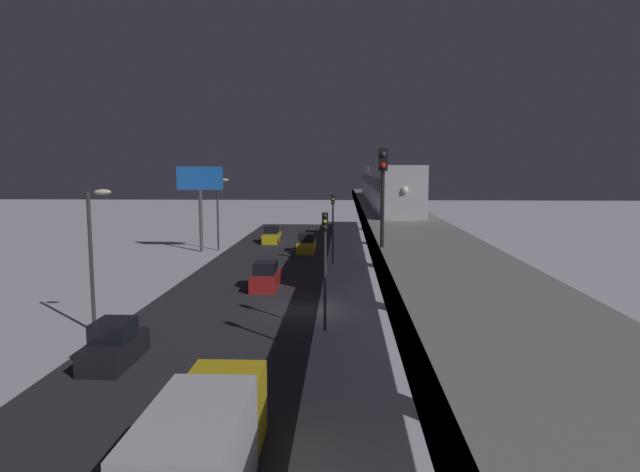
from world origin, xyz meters
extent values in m
plane|color=silver|center=(0.00, 0.00, 0.00)|extent=(240.00, 240.00, 0.00)
cube|color=#28282D|center=(4.21, 0.00, 0.00)|extent=(11.00, 106.11, 0.01)
cube|color=gray|center=(-6.60, 0.00, 5.12)|extent=(5.00, 106.11, 0.80)
cube|color=#38383D|center=(-4.22, 0.00, 5.12)|extent=(0.24, 103.99, 0.80)
cylinder|color=gray|center=(-6.60, -45.48, 2.36)|extent=(1.40, 1.40, 4.72)
cylinder|color=gray|center=(-6.60, -30.32, 2.36)|extent=(1.40, 1.40, 4.72)
cylinder|color=gray|center=(-6.60, -15.16, 2.36)|extent=(1.40, 1.40, 4.72)
cylinder|color=gray|center=(-6.60, 0.00, 2.36)|extent=(1.40, 1.40, 4.72)
cylinder|color=gray|center=(-6.60, 15.16, 2.36)|extent=(1.40, 1.40, 4.72)
cube|color=#B7BABF|center=(-6.60, -9.89, 7.22)|extent=(2.90, 18.00, 3.40)
cube|color=black|center=(-6.60, -9.89, 7.63)|extent=(2.94, 16.20, 0.90)
cube|color=#B7BABF|center=(-6.60, -28.49, 7.22)|extent=(2.90, 18.00, 3.40)
cube|color=black|center=(-6.60, -28.49, 7.63)|extent=(2.94, 16.20, 0.90)
sphere|color=white|center=(-6.60, -0.84, 7.39)|extent=(0.44, 0.44, 0.44)
cylinder|color=black|center=(-4.44, 10.99, 7.12)|extent=(0.16, 0.16, 3.20)
cube|color=black|center=(-4.44, 10.99, 9.07)|extent=(0.36, 0.28, 0.90)
sphere|color=#333333|center=(-4.44, 11.15, 9.30)|extent=(0.22, 0.22, 0.22)
sphere|color=red|center=(-4.44, 11.15, 8.84)|extent=(0.22, 0.22, 0.22)
cube|color=gold|center=(5.61, -31.49, 0.55)|extent=(1.80, 4.31, 1.10)
cube|color=black|center=(5.61, -31.49, 1.54)|extent=(1.58, 2.07, 0.87)
cylinder|color=black|center=(4.76, -30.16, 0.32)|extent=(0.20, 0.64, 0.64)
cylinder|color=black|center=(6.47, -30.16, 0.32)|extent=(0.20, 0.64, 0.64)
cylinder|color=black|center=(4.76, -32.83, 0.32)|extent=(0.20, 0.64, 0.64)
cylinder|color=black|center=(6.47, -32.83, 0.32)|extent=(0.20, 0.64, 0.64)
cube|color=#A51E1E|center=(2.81, -6.22, 0.55)|extent=(1.80, 4.31, 1.10)
cube|color=black|center=(2.81, -6.22, 1.54)|extent=(1.58, 2.07, 0.87)
cube|color=black|center=(7.41, 9.80, 0.55)|extent=(1.80, 4.11, 1.10)
cube|color=black|center=(7.41, 9.80, 1.54)|extent=(1.58, 1.97, 0.87)
cube|color=gold|center=(1.01, -24.15, 0.55)|extent=(1.80, 4.43, 1.10)
cube|color=black|center=(1.01, -24.15, 1.54)|extent=(1.58, 2.13, 0.87)
cube|color=gold|center=(0.81, 16.99, 1.20)|extent=(2.30, 2.20, 2.40)
cube|color=silver|center=(0.81, 20.79, 1.40)|extent=(2.40, 5.00, 2.80)
cylinder|color=#2D2D2D|center=(-1.89, 4.35, 2.75)|extent=(0.16, 0.16, 5.50)
cube|color=black|center=(-1.89, 4.35, 5.95)|extent=(0.32, 0.32, 0.90)
sphere|color=black|center=(-1.89, 4.53, 6.25)|extent=(0.20, 0.20, 0.20)
sphere|color=yellow|center=(-1.89, 4.53, 5.95)|extent=(0.20, 0.20, 0.20)
sphere|color=black|center=(-1.89, 4.53, 5.65)|extent=(0.20, 0.20, 0.20)
cylinder|color=#2D2D2D|center=(-1.89, -16.83, 2.75)|extent=(0.16, 0.16, 5.50)
cube|color=black|center=(-1.89, -16.83, 5.95)|extent=(0.32, 0.32, 0.90)
sphere|color=black|center=(-1.89, -16.65, 6.25)|extent=(0.20, 0.20, 0.20)
sphere|color=yellow|center=(-1.89, -16.65, 5.95)|extent=(0.20, 0.20, 0.20)
sphere|color=black|center=(-1.89, -16.65, 5.65)|extent=(0.20, 0.20, 0.20)
cylinder|color=#4C4C51|center=(12.07, -23.96, 3.25)|extent=(0.36, 0.36, 6.50)
cube|color=blue|center=(12.07, -23.96, 7.70)|extent=(4.80, 0.30, 2.40)
cylinder|color=#38383D|center=(10.51, 5.00, 3.75)|extent=(0.20, 0.20, 7.50)
ellipsoid|color=#F4E5B2|center=(9.71, 5.00, 7.50)|extent=(0.90, 0.44, 0.30)
cylinder|color=#38383D|center=(10.51, -25.00, 3.75)|extent=(0.20, 0.20, 7.50)
ellipsoid|color=#F4E5B2|center=(9.71, -25.00, 7.50)|extent=(0.90, 0.44, 0.30)
camera|label=1|loc=(-2.88, 33.77, 8.74)|focal=31.46mm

